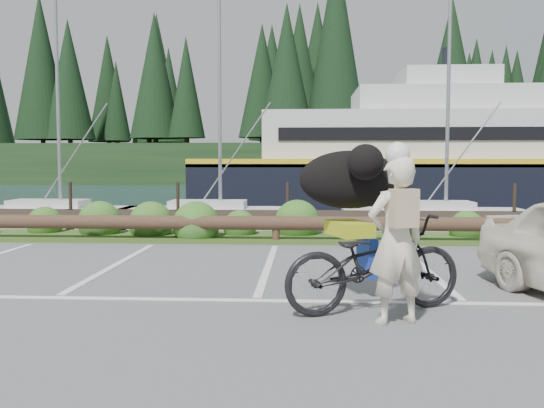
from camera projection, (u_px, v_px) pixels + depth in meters
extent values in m
plane|color=#565558|center=(259.00, 293.00, 7.69)|extent=(72.00, 72.00, 0.00)
plane|color=#192A3D|center=(298.00, 192.00, 55.57)|extent=(160.00, 160.00, 0.00)
cube|color=#3D5B21|center=(277.00, 237.00, 12.96)|extent=(34.00, 1.60, 0.10)
imported|color=black|center=(374.00, 263.00, 6.72)|extent=(2.34, 1.48, 1.16)
imported|color=beige|center=(396.00, 241.00, 6.20)|extent=(0.77, 0.64, 1.82)
ellipsoid|color=black|center=(350.00, 180.00, 7.33)|extent=(1.03, 1.42, 0.74)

